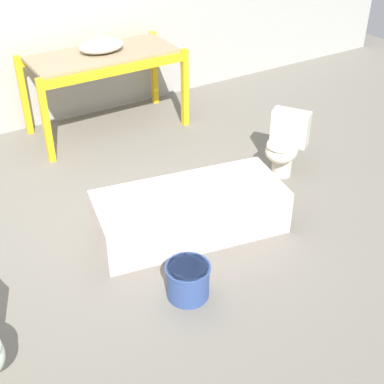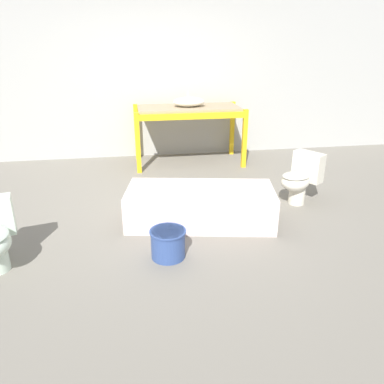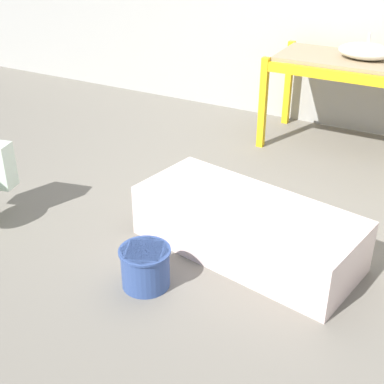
{
  "view_description": "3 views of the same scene",
  "coord_description": "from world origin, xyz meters",
  "views": [
    {
      "loc": [
        -1.68,
        -3.75,
        2.93
      ],
      "look_at": [
        0.1,
        -0.86,
        0.67
      ],
      "focal_mm": 50.0,
      "sensor_mm": 36.0,
      "label": 1
    },
    {
      "loc": [
        -0.42,
        -4.3,
        1.95
      ],
      "look_at": [
        0.15,
        -0.79,
        0.49
      ],
      "focal_mm": 35.0,
      "sensor_mm": 36.0,
      "label": 2
    },
    {
      "loc": [
        1.5,
        -3.57,
        2.29
      ],
      "look_at": [
        -0.05,
        -0.71,
        0.5
      ],
      "focal_mm": 50.0,
      "sensor_mm": 36.0,
      "label": 3
    }
  ],
  "objects": [
    {
      "name": "ground_plane",
      "position": [
        0.0,
        0.0,
        0.0
      ],
      "size": [
        12.0,
        12.0,
        0.0
      ],
      "primitive_type": "plane",
      "color": "slate"
    },
    {
      "name": "shelving_rack",
      "position": [
        0.5,
        1.71,
        0.8
      ],
      "size": [
        1.76,
        0.84,
        0.94
      ],
      "color": "yellow",
      "rests_on": "ground_plane"
    },
    {
      "name": "sink_basin",
      "position": [
        0.51,
        1.72,
        1.01
      ],
      "size": [
        0.51,
        0.36,
        0.23
      ],
      "color": "silver",
      "rests_on": "shelving_rack"
    },
    {
      "name": "bathtub_main",
      "position": [
        0.29,
        -0.52,
        0.23
      ],
      "size": [
        1.73,
        0.98,
        0.41
      ],
      "rotation": [
        0.0,
        0.0,
        -0.19
      ],
      "color": "silver",
      "rests_on": "ground_plane"
    },
    {
      "name": "bucket_white",
      "position": [
        -0.14,
        -1.2,
        0.15
      ],
      "size": [
        0.35,
        0.35,
        0.28
      ],
      "color": "#334C8C",
      "rests_on": "ground_plane"
    }
  ]
}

